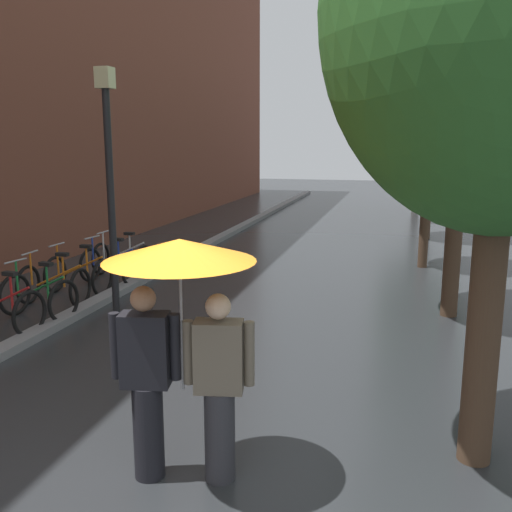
{
  "coord_description": "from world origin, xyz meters",
  "views": [
    {
      "loc": [
        1.92,
        -3.79,
        2.83
      ],
      "look_at": [
        0.09,
        3.34,
        1.35
      ],
      "focal_mm": 39.84,
      "sensor_mm": 36.0,
      "label": 1
    }
  ],
  "objects_px": {
    "street_tree_4": "(431,125)",
    "street_tree_2": "(431,109)",
    "street_tree_0": "(510,11)",
    "couple_under_umbrella": "(181,316)",
    "parked_bicycle_3": "(78,275)",
    "street_tree_1": "(466,61)",
    "street_tree_3": "(432,117)",
    "parked_bicycle_1": "(39,296)",
    "parked_bicycle_5": "(122,259)",
    "parked_bicycle_0": "(2,308)",
    "street_tree_5": "(421,109)",
    "parked_bicycle_2": "(54,285)",
    "street_lamp_post": "(110,174)",
    "parked_bicycle_4": "(111,266)"
  },
  "relations": [
    {
      "from": "couple_under_umbrella",
      "to": "street_tree_5",
      "type": "bearing_deg",
      "value": 83.64
    },
    {
      "from": "street_tree_3",
      "to": "street_tree_4",
      "type": "relative_size",
      "value": 1.05
    },
    {
      "from": "street_tree_4",
      "to": "street_tree_5",
      "type": "bearing_deg",
      "value": 95.08
    },
    {
      "from": "street_tree_0",
      "to": "street_tree_4",
      "type": "bearing_deg",
      "value": 89.52
    },
    {
      "from": "parked_bicycle_4",
      "to": "street_tree_0",
      "type": "bearing_deg",
      "value": -38.63
    },
    {
      "from": "street_tree_3",
      "to": "couple_under_umbrella",
      "type": "height_order",
      "value": "street_tree_3"
    },
    {
      "from": "parked_bicycle_5",
      "to": "couple_under_umbrella",
      "type": "relative_size",
      "value": 0.53
    },
    {
      "from": "street_tree_4",
      "to": "parked_bicycle_2",
      "type": "bearing_deg",
      "value": -117.65
    },
    {
      "from": "parked_bicycle_1",
      "to": "parked_bicycle_5",
      "type": "relative_size",
      "value": 1.07
    },
    {
      "from": "parked_bicycle_1",
      "to": "parked_bicycle_3",
      "type": "distance_m",
      "value": 1.54
    },
    {
      "from": "street_tree_4",
      "to": "parked_bicycle_0",
      "type": "height_order",
      "value": "street_tree_4"
    },
    {
      "from": "street_tree_0",
      "to": "parked_bicycle_2",
      "type": "xyz_separation_m",
      "value": [
        -6.57,
        3.42,
        -3.45
      ]
    },
    {
      "from": "street_tree_0",
      "to": "parked_bicycle_3",
      "type": "xyz_separation_m",
      "value": [
        -6.58,
        4.22,
        -3.45
      ]
    },
    {
      "from": "street_tree_1",
      "to": "street_tree_4",
      "type": "distance_m",
      "value": 11.7
    },
    {
      "from": "parked_bicycle_2",
      "to": "parked_bicycle_4",
      "type": "bearing_deg",
      "value": 83.21
    },
    {
      "from": "parked_bicycle_0",
      "to": "street_tree_2",
      "type": "bearing_deg",
      "value": 45.29
    },
    {
      "from": "parked_bicycle_5",
      "to": "street_tree_5",
      "type": "bearing_deg",
      "value": 65.31
    },
    {
      "from": "street_tree_1",
      "to": "street_tree_5",
      "type": "xyz_separation_m",
      "value": [
        -0.27,
        15.02,
        0.1
      ]
    },
    {
      "from": "street_tree_4",
      "to": "street_tree_2",
      "type": "bearing_deg",
      "value": -92.46
    },
    {
      "from": "parked_bicycle_5",
      "to": "street_lamp_post",
      "type": "bearing_deg",
      "value": -64.58
    },
    {
      "from": "street_tree_0",
      "to": "street_tree_2",
      "type": "height_order",
      "value": "street_tree_0"
    },
    {
      "from": "parked_bicycle_4",
      "to": "parked_bicycle_1",
      "type": "bearing_deg",
      "value": -89.83
    },
    {
      "from": "parked_bicycle_1",
      "to": "parked_bicycle_3",
      "type": "relative_size",
      "value": 1.06
    },
    {
      "from": "parked_bicycle_1",
      "to": "parked_bicycle_5",
      "type": "height_order",
      "value": "same"
    },
    {
      "from": "street_tree_5",
      "to": "parked_bicycle_3",
      "type": "distance_m",
      "value": 17.05
    },
    {
      "from": "street_tree_5",
      "to": "parked_bicycle_0",
      "type": "bearing_deg",
      "value": -109.75
    },
    {
      "from": "parked_bicycle_0",
      "to": "parked_bicycle_5",
      "type": "xyz_separation_m",
      "value": [
        -0.01,
        3.83,
        0.0
      ]
    },
    {
      "from": "street_tree_0",
      "to": "street_lamp_post",
      "type": "relative_size",
      "value": 1.42
    },
    {
      "from": "street_tree_2",
      "to": "parked_bicycle_5",
      "type": "bearing_deg",
      "value": -158.21
    },
    {
      "from": "parked_bicycle_1",
      "to": "couple_under_umbrella",
      "type": "xyz_separation_m",
      "value": [
        3.92,
        -3.59,
        1.06
      ]
    },
    {
      "from": "street_tree_0",
      "to": "street_tree_4",
      "type": "distance_m",
      "value": 16.23
    },
    {
      "from": "street_tree_4",
      "to": "parked_bicycle_4",
      "type": "distance_m",
      "value": 13.25
    },
    {
      "from": "parked_bicycle_1",
      "to": "couple_under_umbrella",
      "type": "distance_m",
      "value": 5.42
    },
    {
      "from": "street_tree_1",
      "to": "street_tree_3",
      "type": "bearing_deg",
      "value": 90.73
    },
    {
      "from": "street_lamp_post",
      "to": "parked_bicycle_2",
      "type": "bearing_deg",
      "value": 170.72
    },
    {
      "from": "parked_bicycle_2",
      "to": "street_tree_3",
      "type": "bearing_deg",
      "value": 53.87
    },
    {
      "from": "couple_under_umbrella",
      "to": "parked_bicycle_3",
      "type": "bearing_deg",
      "value": 128.96
    },
    {
      "from": "street_tree_0",
      "to": "street_tree_2",
      "type": "relative_size",
      "value": 1.17
    },
    {
      "from": "street_tree_5",
      "to": "parked_bicycle_0",
      "type": "xyz_separation_m",
      "value": [
        -6.32,
        -17.6,
        -3.77
      ]
    },
    {
      "from": "street_tree_1",
      "to": "street_tree_5",
      "type": "bearing_deg",
      "value": 91.02
    },
    {
      "from": "street_tree_2",
      "to": "couple_under_umbrella",
      "type": "xyz_separation_m",
      "value": [
        -2.24,
        -9.2,
        -2.1
      ]
    },
    {
      "from": "street_tree_1",
      "to": "parked_bicycle_0",
      "type": "xyz_separation_m",
      "value": [
        -6.59,
        -2.58,
        -3.66
      ]
    },
    {
      "from": "street_tree_1",
      "to": "street_tree_3",
      "type": "distance_m",
      "value": 7.91
    },
    {
      "from": "street_tree_5",
      "to": "street_lamp_post",
      "type": "bearing_deg",
      "value": -107.34
    },
    {
      "from": "street_tree_1",
      "to": "street_tree_5",
      "type": "distance_m",
      "value": 15.02
    },
    {
      "from": "street_tree_4",
      "to": "parked_bicycle_5",
      "type": "height_order",
      "value": "street_tree_4"
    },
    {
      "from": "street_tree_1",
      "to": "couple_under_umbrella",
      "type": "xyz_separation_m",
      "value": [
        -2.55,
        -5.44,
        -2.6
      ]
    },
    {
      "from": "street_tree_4",
      "to": "parked_bicycle_4",
      "type": "xyz_separation_m",
      "value": [
        -6.51,
        -11.13,
        -3.05
      ]
    },
    {
      "from": "street_tree_3",
      "to": "street_tree_5",
      "type": "distance_m",
      "value": 7.16
    },
    {
      "from": "street_tree_3",
      "to": "parked_bicycle_0",
      "type": "relative_size",
      "value": 4.56
    }
  ]
}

